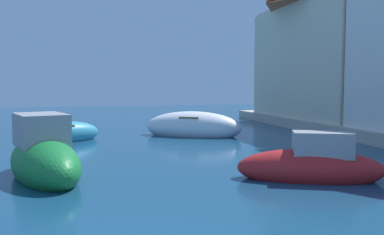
{
  "coord_description": "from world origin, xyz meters",
  "views": [
    {
      "loc": [
        -0.16,
        -4.43,
        2.24
      ],
      "look_at": [
        3.85,
        11.06,
        0.97
      ],
      "focal_mm": 38.75,
      "sensor_mm": 36.0,
      "label": 1
    }
  ],
  "objects_px": {
    "moored_boat_1": "(311,166)",
    "waterfront_building_far": "(332,51)",
    "moored_boat_4": "(193,127)",
    "waterfront_building_annex": "(336,52)",
    "moored_boat_7": "(44,158)",
    "moored_boat_2": "(62,134)"
  },
  "relations": [
    {
      "from": "moored_boat_2",
      "to": "moored_boat_4",
      "type": "distance_m",
      "value": 5.49
    },
    {
      "from": "moored_boat_1",
      "to": "waterfront_building_annex",
      "type": "distance_m",
      "value": 14.31
    },
    {
      "from": "moored_boat_2",
      "to": "waterfront_building_annex",
      "type": "distance_m",
      "value": 14.84
    },
    {
      "from": "moored_boat_1",
      "to": "moored_boat_4",
      "type": "bearing_deg",
      "value": -62.95
    },
    {
      "from": "moored_boat_1",
      "to": "moored_boat_2",
      "type": "height_order",
      "value": "moored_boat_1"
    },
    {
      "from": "moored_boat_7",
      "to": "waterfront_building_annex",
      "type": "height_order",
      "value": "waterfront_building_annex"
    },
    {
      "from": "waterfront_building_annex",
      "to": "waterfront_building_far",
      "type": "relative_size",
      "value": 1.09
    },
    {
      "from": "waterfront_building_far",
      "to": "moored_boat_2",
      "type": "bearing_deg",
      "value": -167.15
    },
    {
      "from": "moored_boat_4",
      "to": "moored_boat_7",
      "type": "xyz_separation_m",
      "value": [
        -5.54,
        -7.04,
        0.1
      ]
    },
    {
      "from": "moored_boat_1",
      "to": "moored_boat_2",
      "type": "distance_m",
      "value": 10.36
    },
    {
      "from": "moored_boat_2",
      "to": "waterfront_building_far",
      "type": "bearing_deg",
      "value": -17.92
    },
    {
      "from": "moored_boat_4",
      "to": "moored_boat_7",
      "type": "relative_size",
      "value": 1.17
    },
    {
      "from": "moored_boat_1",
      "to": "moored_boat_4",
      "type": "xyz_separation_m",
      "value": [
        -0.57,
        8.85,
        0.04
      ]
    },
    {
      "from": "moored_boat_1",
      "to": "moored_boat_2",
      "type": "bearing_deg",
      "value": -30.97
    },
    {
      "from": "moored_boat_2",
      "to": "moored_boat_4",
      "type": "xyz_separation_m",
      "value": [
        5.47,
        0.43,
        0.1
      ]
    },
    {
      "from": "moored_boat_1",
      "to": "waterfront_building_far",
      "type": "relative_size",
      "value": 0.4
    },
    {
      "from": "waterfront_building_annex",
      "to": "moored_boat_4",
      "type": "bearing_deg",
      "value": -164.39
    },
    {
      "from": "moored_boat_2",
      "to": "moored_boat_7",
      "type": "height_order",
      "value": "moored_boat_7"
    },
    {
      "from": "moored_boat_4",
      "to": "waterfront_building_annex",
      "type": "height_order",
      "value": "waterfront_building_annex"
    },
    {
      "from": "moored_boat_1",
      "to": "waterfront_building_far",
      "type": "distance_m",
      "value": 14.63
    },
    {
      "from": "moored_boat_7",
      "to": "waterfront_building_annex",
      "type": "distance_m",
      "value": 17.37
    },
    {
      "from": "moored_boat_2",
      "to": "waterfront_building_far",
      "type": "distance_m",
      "value": 14.93
    }
  ]
}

